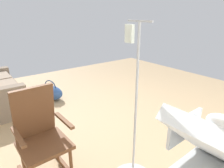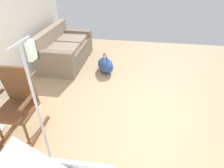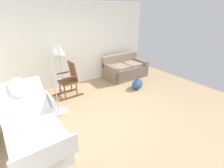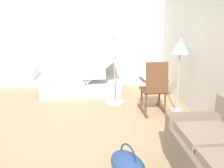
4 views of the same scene
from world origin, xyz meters
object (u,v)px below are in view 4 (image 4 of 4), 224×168
hospital_bed (80,82)px  rocking_chair (155,88)px  floor_lamp (180,51)px  iv_pole (114,92)px  duffel_bag (128,166)px

hospital_bed → rocking_chair: hospital_bed is taller
floor_lamp → iv_pole: (-0.58, -1.22, -0.98)m
hospital_bed → rocking_chair: bearing=47.1°
floor_lamp → iv_pole: iv_pole is taller
rocking_chair → iv_pole: bearing=-131.0°
floor_lamp → iv_pole: bearing=-115.4°
rocking_chair → iv_pole: iv_pole is taller
hospital_bed → floor_lamp: 2.59m
duffel_bag → hospital_bed: bearing=-168.7°
floor_lamp → duffel_bag: bearing=-32.6°
duffel_bag → iv_pole: size_ratio=0.38×
floor_lamp → duffel_bag: (2.07, -1.32, -1.07)m
rocking_chair → floor_lamp: 0.87m
rocking_chair → floor_lamp: (-0.06, 0.48, 0.72)m
floor_lamp → iv_pole: size_ratio=0.88×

